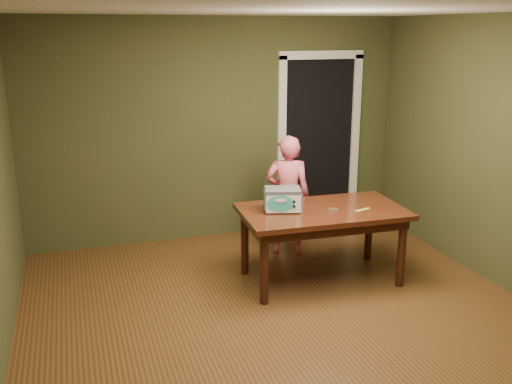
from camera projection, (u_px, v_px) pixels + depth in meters
floor at (294, 331)px, 4.80m from camera, size 5.00×5.00×0.00m
room_shell at (299, 131)px, 4.33m from camera, size 4.52×5.02×2.61m
doorway at (309, 140)px, 7.43m from camera, size 1.10×0.66×2.25m
dining_table at (322, 219)px, 5.62m from camera, size 1.64×0.97×0.75m
toy_oven at (283, 199)px, 5.50m from camera, size 0.41×0.33×0.22m
baking_pan at (333, 210)px, 5.52m from camera, size 0.10×0.10×0.02m
spatula at (363, 210)px, 5.55m from camera, size 0.18×0.07×0.01m
child at (288, 196)px, 6.29m from camera, size 0.58×0.48×1.35m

